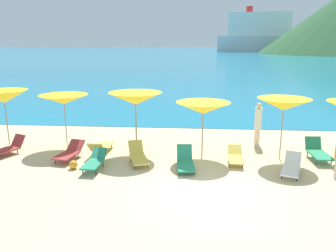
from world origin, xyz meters
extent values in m
cube|color=beige|center=(0.00, 10.00, -0.15)|extent=(50.00, 100.00, 0.30)
cube|color=teal|center=(0.00, 227.68, 0.01)|extent=(650.00, 440.00, 0.02)
cylinder|color=#9E7F59|center=(-8.34, 4.23, 1.11)|extent=(0.04, 0.04, 2.22)
cone|color=yellow|center=(-8.34, 4.23, 2.09)|extent=(2.07, 2.07, 0.53)
sphere|color=#9E7F59|center=(-8.34, 4.23, 2.25)|extent=(0.07, 0.07, 0.07)
cylinder|color=#9E7F59|center=(-5.76, 4.21, 1.05)|extent=(0.04, 0.04, 2.10)
cone|color=yellow|center=(-5.76, 4.21, 2.01)|extent=(2.06, 2.06, 0.39)
sphere|color=#9E7F59|center=(-5.76, 4.21, 2.13)|extent=(0.07, 0.07, 0.07)
cylinder|color=#9E7F59|center=(-2.71, 3.76, 1.14)|extent=(0.06, 0.06, 2.27)
cone|color=yellow|center=(-2.71, 3.76, 2.15)|extent=(2.28, 2.28, 0.49)
sphere|color=#9E7F59|center=(-2.71, 3.76, 2.30)|extent=(0.07, 0.07, 0.07)
cylinder|color=#9E7F59|center=(-0.09, 3.43, 0.99)|extent=(0.05, 0.05, 1.99)
cone|color=yellow|center=(-0.09, 3.43, 1.88)|extent=(2.11, 2.11, 0.45)
sphere|color=#9E7F59|center=(-0.09, 3.43, 2.02)|extent=(0.07, 0.07, 0.07)
cylinder|color=#9E7F59|center=(2.83, 3.32, 1.09)|extent=(0.04, 0.04, 2.19)
cone|color=yellow|center=(2.83, 3.32, 2.08)|extent=(2.13, 2.13, 0.44)
sphere|color=#9E7F59|center=(2.83, 3.32, 2.22)|extent=(0.07, 0.07, 0.07)
cube|color=#D8BF4C|center=(1.09, 2.49, 0.19)|extent=(0.59, 1.04, 0.05)
cube|color=#D8BF4C|center=(1.13, 3.18, 0.34)|extent=(0.53, 0.43, 0.33)
cylinder|color=#333338|center=(0.85, 2.21, 0.08)|extent=(0.04, 0.04, 0.17)
cylinder|color=#333338|center=(1.30, 2.18, 0.08)|extent=(0.04, 0.04, 0.17)
cylinder|color=#333338|center=(0.89, 2.91, 0.08)|extent=(0.04, 0.04, 0.17)
cylinder|color=#333338|center=(1.34, 2.88, 0.08)|extent=(0.04, 0.04, 0.17)
cube|color=white|center=(2.77, 1.58, 0.21)|extent=(0.93, 1.35, 0.05)
cube|color=white|center=(3.03, 2.32, 0.38)|extent=(0.60, 0.51, 0.39)
cylinder|color=#333338|center=(2.42, 1.29, 0.09)|extent=(0.04, 0.04, 0.18)
cylinder|color=#333338|center=(2.85, 1.13, 0.09)|extent=(0.04, 0.04, 0.18)
cylinder|color=#333338|center=(2.71, 2.11, 0.09)|extent=(0.04, 0.04, 0.18)
cylinder|color=#333338|center=(3.14, 1.95, 0.09)|extent=(0.04, 0.04, 0.18)
cube|color=#D8BF4C|center=(-2.34, 2.15, 0.23)|extent=(0.88, 1.26, 0.05)
cube|color=#D8BF4C|center=(-2.59, 2.90, 0.44)|extent=(0.64, 0.59, 0.46)
cylinder|color=#333338|center=(-2.45, 1.74, 0.10)|extent=(0.04, 0.04, 0.20)
cylinder|color=#333338|center=(-2.00, 1.89, 0.10)|extent=(0.04, 0.04, 0.20)
cylinder|color=#333338|center=(-2.70, 2.50, 0.10)|extent=(0.04, 0.04, 0.20)
cylinder|color=#333338|center=(-2.26, 2.65, 0.10)|extent=(0.04, 0.04, 0.20)
cube|color=#D8BF4C|center=(-4.07, 3.65, 0.21)|extent=(0.65, 1.21, 0.05)
cube|color=#D8BF4C|center=(-4.10, 2.85, 0.40)|extent=(0.59, 0.47, 0.42)
cylinder|color=#333338|center=(-3.80, 4.02, 0.09)|extent=(0.04, 0.04, 0.19)
cylinder|color=#333338|center=(-4.31, 4.04, 0.09)|extent=(0.04, 0.04, 0.19)
cylinder|color=#333338|center=(-3.83, 3.19, 0.09)|extent=(0.04, 0.04, 0.19)
cylinder|color=#333338|center=(-4.34, 3.21, 0.09)|extent=(0.04, 0.04, 0.19)
cube|color=#A53333|center=(-5.09, 2.36, 0.22)|extent=(0.78, 1.10, 0.05)
cube|color=#A53333|center=(-4.97, 3.09, 0.39)|extent=(0.66, 0.58, 0.38)
cylinder|color=#333338|center=(-5.40, 2.10, 0.10)|extent=(0.04, 0.04, 0.20)
cylinder|color=#333338|center=(-4.89, 2.01, 0.10)|extent=(0.04, 0.04, 0.20)
cylinder|color=#333338|center=(-5.29, 2.80, 0.10)|extent=(0.04, 0.04, 0.20)
cylinder|color=#333338|center=(-4.77, 2.71, 0.10)|extent=(0.04, 0.04, 0.20)
cube|color=#268C66|center=(4.21, 3.11, 0.26)|extent=(0.65, 1.29, 0.05)
cube|color=#268C66|center=(4.20, 3.86, 0.49)|extent=(0.60, 0.28, 0.48)
cylinder|color=#333338|center=(3.96, 2.69, 0.12)|extent=(0.04, 0.04, 0.23)
cylinder|color=#333338|center=(4.49, 2.71, 0.12)|extent=(0.04, 0.04, 0.23)
cylinder|color=#333338|center=(3.94, 3.59, 0.12)|extent=(0.04, 0.04, 0.23)
cylinder|color=#333338|center=(4.47, 3.60, 0.12)|extent=(0.04, 0.04, 0.23)
cube|color=#A53333|center=(-7.74, 2.75, 0.21)|extent=(0.99, 1.24, 0.05)
cube|color=#A53333|center=(-7.45, 3.38, 0.44)|extent=(0.65, 0.54, 0.48)
cylinder|color=#333338|center=(-7.65, 2.34, 0.09)|extent=(0.04, 0.04, 0.19)
cylinder|color=#333338|center=(-7.79, 3.25, 0.09)|extent=(0.04, 0.04, 0.19)
cylinder|color=#333338|center=(-7.33, 3.04, 0.09)|extent=(0.04, 0.04, 0.19)
cube|color=#268C66|center=(-3.82, 1.47, 0.25)|extent=(0.58, 1.08, 0.05)
cube|color=#268C66|center=(-3.79, 2.19, 0.40)|extent=(0.53, 0.44, 0.34)
cylinder|color=#333338|center=(-4.07, 1.15, 0.11)|extent=(0.04, 0.04, 0.23)
cylinder|color=#333338|center=(-3.61, 1.13, 0.11)|extent=(0.04, 0.04, 0.23)
cylinder|color=#333338|center=(-4.03, 1.90, 0.11)|extent=(0.04, 0.04, 0.23)
cylinder|color=#333338|center=(-3.58, 1.87, 0.11)|extent=(0.04, 0.04, 0.23)
cube|color=#268C66|center=(-0.67, 1.77, 0.19)|extent=(0.68, 1.23, 0.05)
cube|color=#268C66|center=(-0.74, 2.49, 0.43)|extent=(0.57, 0.38, 0.52)
cylinder|color=#333338|center=(-0.87, 1.37, 0.08)|extent=(0.04, 0.04, 0.16)
cylinder|color=#333338|center=(-0.39, 1.42, 0.08)|extent=(0.04, 0.04, 0.16)
cylinder|color=#333338|center=(-0.95, 2.19, 0.08)|extent=(0.04, 0.04, 0.16)
cylinder|color=#333338|center=(-0.47, 2.24, 0.08)|extent=(0.04, 0.04, 0.16)
cylinder|color=beige|center=(2.28, 5.05, 0.35)|extent=(0.23, 0.23, 0.70)
cylinder|color=white|center=(2.28, 5.05, 1.15)|extent=(0.30, 0.30, 0.91)
sphere|color=beige|center=(2.28, 5.05, 1.71)|extent=(0.23, 0.23, 0.23)
sphere|color=orange|center=(-4.57, 1.65, 0.15)|extent=(0.30, 0.30, 0.30)
cube|color=silver|center=(32.54, 177.88, 4.12)|extent=(43.42, 14.83, 8.21)
cube|color=white|center=(32.54, 177.88, 14.19)|extent=(32.64, 11.82, 11.93)
cylinder|color=red|center=(27.26, 178.49, 21.66)|extent=(3.53, 3.53, 3.00)
camera|label=1|loc=(-0.41, -9.01, 4.22)|focal=35.86mm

